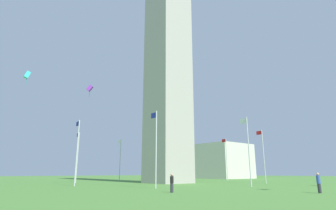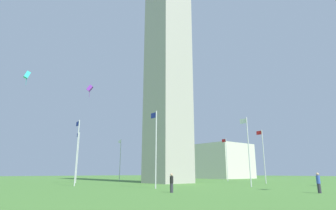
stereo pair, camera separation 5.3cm
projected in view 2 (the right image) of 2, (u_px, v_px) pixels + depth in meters
ground_plane at (168, 183)px, 46.22m from camera, size 260.00×260.00×0.00m
obelisk_monument at (168, 26)px, 53.47m from camera, size 6.58×6.58×59.82m
flagpole_n at (120, 158)px, 59.54m from camera, size 1.12×0.14×8.94m
flagpole_ne at (78, 155)px, 48.80m from camera, size 1.12×0.14×8.94m
flagpole_e at (77, 149)px, 37.26m from camera, size 1.12×0.14×8.94m
flagpole_se at (156, 145)px, 31.68m from camera, size 1.12×0.14×8.94m
flagpole_s at (248, 148)px, 35.33m from camera, size 1.12×0.14×8.94m
flagpole_sw at (263, 154)px, 46.08m from camera, size 1.12×0.14×8.94m
flagpole_w at (227, 158)px, 57.62m from camera, size 1.12×0.14×8.94m
flagpole_nw at (174, 159)px, 63.20m from camera, size 1.12×0.14×8.94m
person_blue_shirt at (319, 183)px, 23.84m from camera, size 0.32×0.32×1.74m
person_black_shirt at (172, 183)px, 24.44m from camera, size 0.32×0.32×1.68m
kite_cyan_box at (27, 75)px, 32.12m from camera, size 0.49×0.74×1.74m
kite_purple_box at (90, 88)px, 43.03m from camera, size 1.04×1.11×2.03m
distant_building at (205, 162)px, 91.00m from camera, size 29.35×14.80×10.44m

